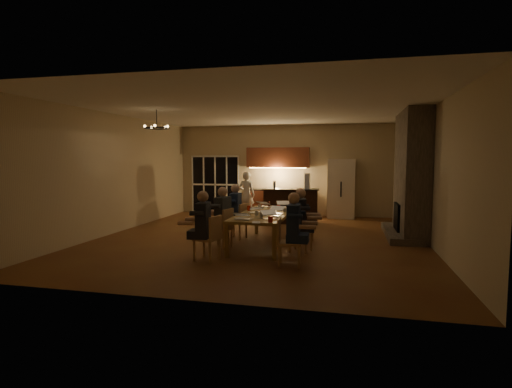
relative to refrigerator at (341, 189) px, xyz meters
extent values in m
plane|color=brown|center=(-1.90, -4.15, -1.00)|extent=(9.00, 9.00, 0.00)
cube|color=#C2B089|center=(-1.90, 0.37, 0.60)|extent=(8.00, 0.04, 3.20)
cube|color=#C2B089|center=(-5.92, -4.15, 0.60)|extent=(0.04, 9.00, 3.20)
cube|color=#C2B089|center=(2.12, -4.15, 0.60)|extent=(0.04, 9.00, 3.20)
cube|color=white|center=(-1.90, -4.15, 2.22)|extent=(8.00, 9.00, 0.04)
cube|color=black|center=(-4.60, 0.32, 0.05)|extent=(1.86, 0.08, 2.10)
cube|color=#62554D|center=(1.80, -2.95, 0.60)|extent=(0.58, 2.50, 3.20)
cube|color=#F0E0C9|center=(0.00, 0.00, 0.00)|extent=(0.90, 0.68, 2.00)
cube|color=tan|center=(-1.64, -4.85, -0.62)|extent=(1.10, 2.76, 0.75)
cube|color=black|center=(-1.51, -1.49, -0.46)|extent=(1.80, 0.82, 1.08)
imported|color=silver|center=(-3.13, -0.69, -0.21)|extent=(0.63, 0.47, 1.58)
torus|color=black|center=(-4.36, -4.73, 1.75)|extent=(0.60, 0.60, 0.03)
cylinder|color=silver|center=(-1.73, -5.23, -0.20)|extent=(0.08, 0.08, 0.10)
cylinder|color=silver|center=(-1.57, -4.24, -0.20)|extent=(0.08, 0.08, 0.10)
cylinder|color=silver|center=(-1.94, -4.03, -0.20)|extent=(0.09, 0.09, 0.10)
cylinder|color=#B71D0C|center=(-1.24, -6.13, -0.19)|extent=(0.09, 0.09, 0.12)
cylinder|color=#B71D0C|center=(-2.11, -4.46, -0.19)|extent=(0.09, 0.09, 0.12)
cylinder|color=#B71D0C|center=(-1.54, -3.47, -0.19)|extent=(0.09, 0.09, 0.12)
cylinder|color=#B2B2B7|center=(-1.56, -5.55, -0.19)|extent=(0.07, 0.07, 0.12)
cylinder|color=#3F0F0C|center=(-1.81, -3.43, -0.19)|extent=(0.07, 0.07, 0.12)
cylinder|color=#B2B2B7|center=(-1.21, -4.59, -0.19)|extent=(0.06, 0.06, 0.12)
cylinder|color=silver|center=(-1.26, -5.35, -0.24)|extent=(0.22, 0.22, 0.02)
cylinder|color=silver|center=(-1.96, -5.78, -0.24)|extent=(0.24, 0.24, 0.02)
cylinder|color=silver|center=(-1.26, -4.06, -0.24)|extent=(0.25, 0.25, 0.02)
cube|color=white|center=(-1.50, -6.25, -0.24)|extent=(0.21, 0.25, 0.01)
cylinder|color=#99999E|center=(-2.02, -1.53, 0.20)|extent=(0.08, 0.08, 0.24)
cube|color=silver|center=(-1.00, -1.49, 0.32)|extent=(0.16, 0.16, 0.48)
camera|label=1|loc=(0.25, -13.78, 0.99)|focal=28.00mm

